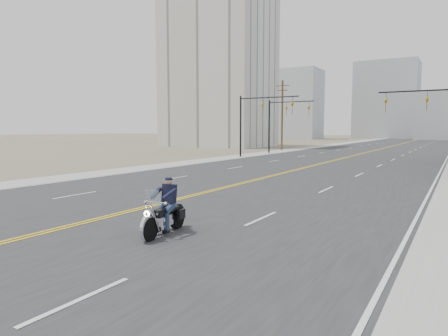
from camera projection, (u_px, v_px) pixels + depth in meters
ground_plane at (76, 225)px, 13.49m from camera, size 400.00×400.00×0.00m
road at (391, 146)px, 73.35m from camera, size 20.00×200.00×0.01m
sidewalk_left at (329, 145)px, 79.21m from camera, size 3.00×200.00×0.01m
traffic_mast_left at (256, 114)px, 44.94m from camera, size 7.10×0.26×7.00m
traffic_mast_right at (436, 110)px, 35.80m from camera, size 7.10×0.26×7.00m
traffic_mast_far at (281, 116)px, 51.96m from camera, size 6.10×0.26×7.00m
utility_pole_left at (282, 114)px, 60.36m from camera, size 2.20×0.30×10.50m
apartment_block at (219, 65)px, 73.30m from camera, size 18.00×14.00×30.00m
haze_bldg_a at (298, 105)px, 128.57m from camera, size 14.00×12.00×22.00m
haze_bldg_d at (386, 101)px, 138.05m from camera, size 20.00×15.00×26.00m
haze_bldg_f at (273, 116)px, 149.33m from camera, size 12.00×12.00×16.00m
motorcyclist at (164, 207)px, 12.17m from camera, size 1.26×2.36×1.76m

